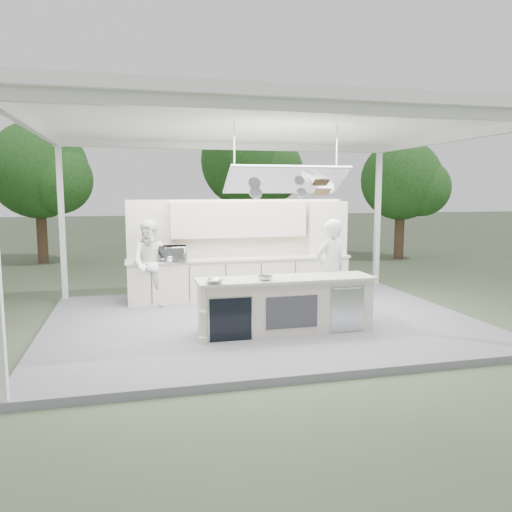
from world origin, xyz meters
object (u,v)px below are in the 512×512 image
object	(u,v)px
back_counter	(241,278)
demo_island	(285,305)
sous_chef	(152,264)
head_chef	(331,269)

from	to	relation	value
back_counter	demo_island	bearing A→B (deg)	-86.37
demo_island	sous_chef	size ratio (longest dim) A/B	1.68
back_counter	head_chef	size ratio (longest dim) A/B	2.65
demo_island	back_counter	distance (m)	2.82
demo_island	back_counter	xyz separation A→B (m)	(-0.18, 2.81, 0.00)
back_counter	head_chef	bearing A→B (deg)	-59.33
demo_island	head_chef	bearing A→B (deg)	29.89
back_counter	head_chef	distance (m)	2.57
back_counter	sous_chef	size ratio (longest dim) A/B	2.75
sous_chef	head_chef	bearing A→B (deg)	-13.17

